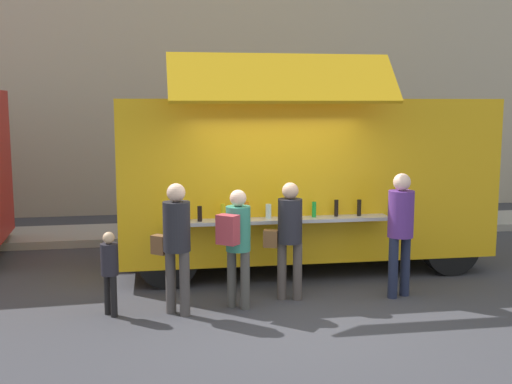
{
  "coord_description": "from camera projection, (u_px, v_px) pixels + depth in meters",
  "views": [
    {
      "loc": [
        -1.9,
        -7.62,
        2.72
      ],
      "look_at": [
        -0.12,
        2.17,
        1.3
      ],
      "focal_mm": 44.41,
      "sensor_mm": 36.0,
      "label": 1
    }
  ],
  "objects": [
    {
      "name": "customer_mid_with_backpack",
      "position": [
        237.0,
        237.0,
        8.27
      ],
      "size": [
        0.48,
        0.5,
        1.59
      ],
      "rotation": [
        0.0,
        0.0,
        0.85
      ],
      "color": "#4B4842",
      "rests_on": "ground"
    },
    {
      "name": "customer_rear_waiting",
      "position": [
        176.0,
        237.0,
        8.04
      ],
      "size": [
        0.51,
        0.48,
        1.71
      ],
      "rotation": [
        0.0,
        0.0,
        0.86
      ],
      "color": "#494340",
      "rests_on": "ground"
    },
    {
      "name": "ground_plane",
      "position": [
        295.0,
        315.0,
        8.14
      ],
      "size": [
        60.0,
        60.0,
        0.0
      ],
      "primitive_type": "plane",
      "color": "#38383D"
    },
    {
      "name": "child_near_queue",
      "position": [
        110.0,
        266.0,
        8.04
      ],
      "size": [
        0.22,
        0.22,
        1.1
      ],
      "rotation": [
        0.0,
        0.0,
        0.62
      ],
      "color": "black",
      "rests_on": "ground"
    },
    {
      "name": "building_behind",
      "position": [
        121.0,
        18.0,
        15.89
      ],
      "size": [
        32.0,
        2.4,
        9.62
      ],
      "primitive_type": "cube",
      "color": "#B4A78C",
      "rests_on": "ground"
    },
    {
      "name": "curb_strip",
      "position": [
        71.0,
        236.0,
        12.58
      ],
      "size": [
        28.0,
        1.6,
        0.15
      ],
      "primitive_type": "cube",
      "color": "#9E998E",
      "rests_on": "ground"
    },
    {
      "name": "customer_front_ordering",
      "position": [
        289.0,
        231.0,
        8.66
      ],
      "size": [
        0.53,
        0.35,
        1.64
      ],
      "rotation": [
        0.0,
        0.0,
        1.25
      ],
      "color": "#4D443F",
      "rests_on": "ground"
    },
    {
      "name": "trash_bin",
      "position": [
        462.0,
        206.0,
        13.69
      ],
      "size": [
        0.6,
        0.6,
        0.96
      ],
      "primitive_type": "cylinder",
      "color": "#2B6238",
      "rests_on": "ground"
    },
    {
      "name": "customer_extra_browsing",
      "position": [
        401.0,
        224.0,
        8.77
      ],
      "size": [
        0.36,
        0.36,
        1.75
      ],
      "rotation": [
        0.0,
        0.0,
        1.95
      ],
      "color": "#1E243B",
      "rests_on": "ground"
    },
    {
      "name": "food_truck_main",
      "position": [
        299.0,
        175.0,
        10.54
      ],
      "size": [
        5.88,
        3.18,
        3.41
      ],
      "rotation": [
        0.0,
        0.0,
        -0.02
      ],
      "color": "#EBAB14",
      "rests_on": "ground"
    }
  ]
}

